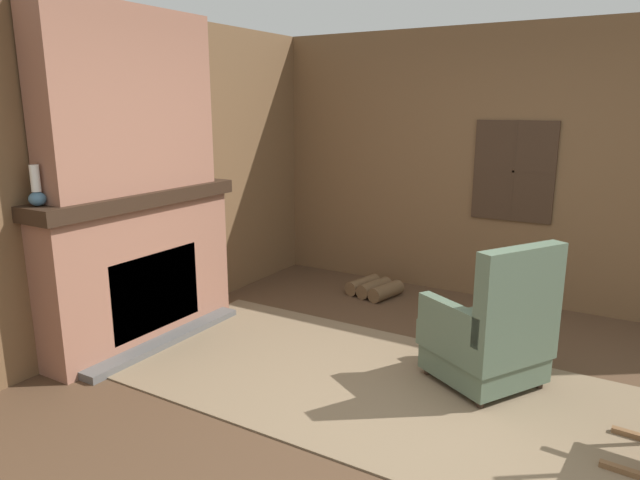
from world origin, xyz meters
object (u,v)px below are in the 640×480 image
object	(u,v)px
decorative_plate_on_mantel	(132,173)
storage_case	(191,174)
oil_lamp_vase	(37,191)
firewood_stack	(374,288)
armchair	(491,336)

from	to	relation	value
decorative_plate_on_mantel	storage_case	bearing A→B (deg)	88.18
decorative_plate_on_mantel	oil_lamp_vase	bearing A→B (deg)	-88.62
firewood_stack	decorative_plate_on_mantel	xyz separation A→B (m)	(-1.21, -1.95, 1.30)
storage_case	decorative_plate_on_mantel	distance (m)	0.64
decorative_plate_on_mantel	firewood_stack	bearing A→B (deg)	58.24
oil_lamp_vase	decorative_plate_on_mantel	world-z (taller)	oil_lamp_vase
oil_lamp_vase	decorative_plate_on_mantel	xyz separation A→B (m)	(-0.02, 0.83, 0.04)
armchair	oil_lamp_vase	world-z (taller)	oil_lamp_vase
oil_lamp_vase	armchair	bearing A→B (deg)	28.20
armchair	firewood_stack	world-z (taller)	armchair
firewood_stack	decorative_plate_on_mantel	size ratio (longest dim) A/B	1.92
firewood_stack	decorative_plate_on_mantel	distance (m)	2.63
armchair	decorative_plate_on_mantel	world-z (taller)	decorative_plate_on_mantel
armchair	oil_lamp_vase	size ratio (longest dim) A/B	3.74
armchair	firewood_stack	bearing A→B (deg)	-11.05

